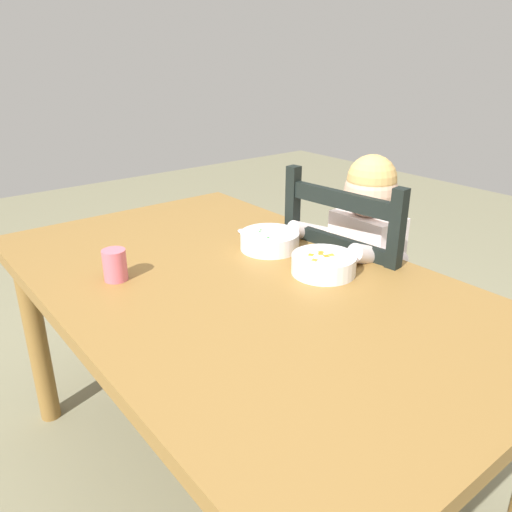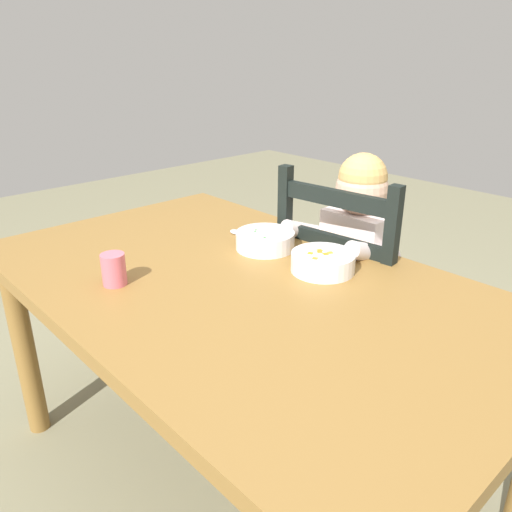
% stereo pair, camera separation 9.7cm
% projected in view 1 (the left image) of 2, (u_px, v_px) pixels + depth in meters
% --- Properties ---
extents(ground_plane, '(8.00, 8.00, 0.00)m').
position_uv_depth(ground_plane, '(241.00, 479.00, 1.63)').
color(ground_plane, gray).
extents(dining_table, '(1.52, 0.91, 0.71)m').
position_uv_depth(dining_table, '(238.00, 308.00, 1.39)').
color(dining_table, olive).
rests_on(dining_table, ground).
extents(dining_chair, '(0.46, 0.46, 0.94)m').
position_uv_depth(dining_chair, '(358.00, 306.00, 1.73)').
color(dining_chair, black).
rests_on(dining_chair, ground).
extents(child_figure, '(0.32, 0.31, 0.98)m').
position_uv_depth(child_figure, '(360.00, 256.00, 1.66)').
color(child_figure, white).
rests_on(child_figure, ground).
extents(bowl_of_peas, '(0.18, 0.18, 0.06)m').
position_uv_depth(bowl_of_peas, '(270.00, 240.00, 1.54)').
color(bowl_of_peas, white).
rests_on(bowl_of_peas, dining_table).
extents(bowl_of_carrots, '(0.18, 0.18, 0.05)m').
position_uv_depth(bowl_of_carrots, '(324.00, 264.00, 1.38)').
color(bowl_of_carrots, white).
rests_on(bowl_of_carrots, dining_table).
extents(spoon, '(0.14, 0.06, 0.01)m').
position_uv_depth(spoon, '(244.00, 233.00, 1.67)').
color(spoon, silver).
rests_on(spoon, dining_table).
extents(drinking_cup, '(0.06, 0.06, 0.08)m').
position_uv_depth(drinking_cup, '(115.00, 265.00, 1.33)').
color(drinking_cup, '#D66475').
rests_on(drinking_cup, dining_table).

